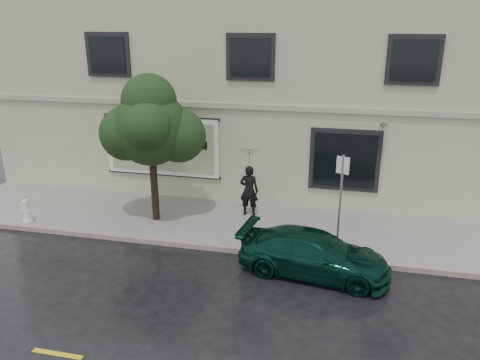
% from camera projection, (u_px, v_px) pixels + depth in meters
% --- Properties ---
extents(ground, '(90.00, 90.00, 0.00)m').
position_uv_depth(ground, '(211.00, 278.00, 12.16)').
color(ground, black).
rests_on(ground, ground).
extents(sidewalk, '(20.00, 3.50, 0.15)m').
position_uv_depth(sidewalk, '(239.00, 224.00, 15.13)').
color(sidewalk, gray).
rests_on(sidewalk, ground).
extents(curb, '(20.00, 0.18, 0.16)m').
position_uv_depth(curb, '(225.00, 249.00, 13.52)').
color(curb, gray).
rests_on(curb, ground).
extents(building, '(20.00, 8.12, 7.00)m').
position_uv_depth(building, '(270.00, 92.00, 19.30)').
color(building, '#B4AE91').
rests_on(building, ground).
extents(billboard, '(4.30, 0.16, 2.20)m').
position_uv_depth(billboard, '(162.00, 146.00, 16.69)').
color(billboard, white).
rests_on(billboard, ground).
extents(car, '(4.13, 2.26, 1.14)m').
position_uv_depth(car, '(314.00, 254.00, 12.19)').
color(car, black).
rests_on(car, ground).
extents(pedestrian, '(0.64, 0.42, 1.72)m').
position_uv_depth(pedestrian, '(249.00, 191.00, 15.40)').
color(pedestrian, black).
rests_on(pedestrian, sidewalk).
extents(umbrella, '(0.92, 0.92, 0.64)m').
position_uv_depth(umbrella, '(249.00, 156.00, 15.01)').
color(umbrella, black).
rests_on(umbrella, pedestrian).
extents(street_tree, '(2.35, 2.35, 4.22)m').
position_uv_depth(street_tree, '(151.00, 128.00, 14.38)').
color(street_tree, black).
rests_on(street_tree, sidewalk).
extents(fire_hydrant, '(0.32, 0.30, 0.77)m').
position_uv_depth(fire_hydrant, '(26.00, 211.00, 15.04)').
color(fire_hydrant, silver).
rests_on(fire_hydrant, sidewalk).
extents(sign_pole, '(0.34, 0.15, 2.89)m').
position_uv_depth(sign_pole, '(340.00, 197.00, 12.46)').
color(sign_pole, '#999AA1').
rests_on(sign_pole, sidewalk).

